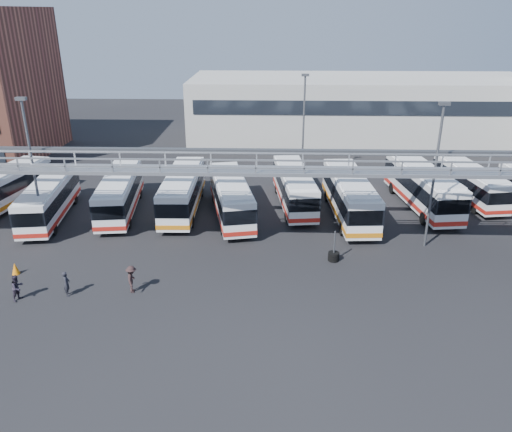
{
  "coord_description": "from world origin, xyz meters",
  "views": [
    {
      "loc": [
        0.97,
        -25.58,
        15.61
      ],
      "look_at": [
        -0.04,
        6.0,
        2.56
      ],
      "focal_mm": 35.0,
      "sensor_mm": 36.0,
      "label": 1
    }
  ],
  "objects_px": {
    "light_pole_mid": "(435,169)",
    "pedestrian_c": "(132,279)",
    "bus_2": "(120,192)",
    "bus_3": "(183,190)",
    "bus_8": "(470,182)",
    "bus_4": "(231,196)",
    "pedestrian_b": "(17,288)",
    "bus_1": "(49,198)",
    "light_pole_back": "(304,122)",
    "bus_0": "(4,188)",
    "bus_5": "(294,186)",
    "tire_stack": "(334,256)",
    "pedestrian_a": "(67,284)",
    "cone_right": "(15,268)",
    "bus_6": "(349,195)",
    "light_pole_left": "(32,161)",
    "bus_7": "(422,186)"
  },
  "relations": [
    {
      "from": "light_pole_mid",
      "to": "pedestrian_c",
      "type": "height_order",
      "value": "light_pole_mid"
    },
    {
      "from": "bus_2",
      "to": "bus_3",
      "type": "xyz_separation_m",
      "value": [
        5.12,
        0.51,
        0.06
      ]
    },
    {
      "from": "bus_8",
      "to": "pedestrian_c",
      "type": "distance_m",
      "value": 30.53
    },
    {
      "from": "bus_4",
      "to": "pedestrian_b",
      "type": "height_order",
      "value": "bus_4"
    },
    {
      "from": "pedestrian_c",
      "to": "bus_1",
      "type": "bearing_deg",
      "value": 32.35
    },
    {
      "from": "light_pole_back",
      "to": "bus_0",
      "type": "height_order",
      "value": "light_pole_back"
    },
    {
      "from": "bus_5",
      "to": "bus_8",
      "type": "relative_size",
      "value": 1.05
    },
    {
      "from": "light_pole_mid",
      "to": "bus_8",
      "type": "height_order",
      "value": "light_pole_mid"
    },
    {
      "from": "tire_stack",
      "to": "pedestrian_c",
      "type": "bearing_deg",
      "value": -160.46
    },
    {
      "from": "bus_8",
      "to": "pedestrian_b",
      "type": "distance_m",
      "value": 36.57
    },
    {
      "from": "pedestrian_a",
      "to": "bus_4",
      "type": "bearing_deg",
      "value": -50.24
    },
    {
      "from": "light_pole_mid",
      "to": "cone_right",
      "type": "xyz_separation_m",
      "value": [
        -27.29,
        -5.0,
        -5.34
      ]
    },
    {
      "from": "pedestrian_a",
      "to": "bus_2",
      "type": "bearing_deg",
      "value": -13.04
    },
    {
      "from": "light_pole_back",
      "to": "bus_8",
      "type": "xyz_separation_m",
      "value": [
        14.41,
        -5.39,
        -4.05
      ]
    },
    {
      "from": "bus_4",
      "to": "bus_6",
      "type": "height_order",
      "value": "bus_6"
    },
    {
      "from": "bus_4",
      "to": "cone_right",
      "type": "xyz_separation_m",
      "value": [
        -13.03,
        -10.03,
        -1.4
      ]
    },
    {
      "from": "bus_0",
      "to": "light_pole_back",
      "type": "bearing_deg",
      "value": 27.52
    },
    {
      "from": "light_pole_left",
      "to": "pedestrian_b",
      "type": "bearing_deg",
      "value": -75.23
    },
    {
      "from": "pedestrian_a",
      "to": "tire_stack",
      "type": "xyz_separation_m",
      "value": [
        16.2,
        4.93,
        -0.41
      ]
    },
    {
      "from": "light_pole_left",
      "to": "pedestrian_a",
      "type": "height_order",
      "value": "light_pole_left"
    },
    {
      "from": "light_pole_back",
      "to": "bus_0",
      "type": "relative_size",
      "value": 0.94
    },
    {
      "from": "bus_5",
      "to": "pedestrian_b",
      "type": "bearing_deg",
      "value": -143.11
    },
    {
      "from": "bus_6",
      "to": "pedestrian_b",
      "type": "bearing_deg",
      "value": -150.85
    },
    {
      "from": "bus_4",
      "to": "bus_6",
      "type": "relative_size",
      "value": 0.95
    },
    {
      "from": "light_pole_left",
      "to": "bus_6",
      "type": "height_order",
      "value": "light_pole_left"
    },
    {
      "from": "bus_3",
      "to": "bus_5",
      "type": "height_order",
      "value": "bus_3"
    },
    {
      "from": "bus_3",
      "to": "cone_right",
      "type": "distance_m",
      "value": 14.37
    },
    {
      "from": "bus_1",
      "to": "bus_4",
      "type": "height_order",
      "value": "bus_4"
    },
    {
      "from": "bus_2",
      "to": "bus_8",
      "type": "bearing_deg",
      "value": 0.6
    },
    {
      "from": "light_pole_left",
      "to": "bus_3",
      "type": "distance_m",
      "value": 11.61
    },
    {
      "from": "bus_5",
      "to": "light_pole_mid",
      "type": "bearing_deg",
      "value": -46.62
    },
    {
      "from": "pedestrian_b",
      "to": "tire_stack",
      "type": "distance_m",
      "value": 19.65
    },
    {
      "from": "light_pole_mid",
      "to": "bus_7",
      "type": "relative_size",
      "value": 0.87
    },
    {
      "from": "bus_1",
      "to": "bus_7",
      "type": "distance_m",
      "value": 30.65
    },
    {
      "from": "pedestrian_b",
      "to": "cone_right",
      "type": "height_order",
      "value": "pedestrian_b"
    },
    {
      "from": "bus_5",
      "to": "bus_7",
      "type": "relative_size",
      "value": 0.92
    },
    {
      "from": "bus_3",
      "to": "light_pole_back",
      "type": "bearing_deg",
      "value": 39.17
    },
    {
      "from": "pedestrian_c",
      "to": "pedestrian_a",
      "type": "bearing_deg",
      "value": 89.43
    },
    {
      "from": "bus_3",
      "to": "bus_7",
      "type": "height_order",
      "value": "bus_7"
    },
    {
      "from": "light_pole_back",
      "to": "pedestrian_a",
      "type": "height_order",
      "value": "light_pole_back"
    },
    {
      "from": "light_pole_mid",
      "to": "tire_stack",
      "type": "xyz_separation_m",
      "value": [
        -6.77,
        -2.5,
        -5.36
      ]
    },
    {
      "from": "bus_3",
      "to": "tire_stack",
      "type": "bearing_deg",
      "value": -38.09
    },
    {
      "from": "bus_7",
      "to": "light_pole_left",
      "type": "bearing_deg",
      "value": -174.28
    },
    {
      "from": "bus_4",
      "to": "cone_right",
      "type": "bearing_deg",
      "value": -154.07
    },
    {
      "from": "bus_7",
      "to": "bus_8",
      "type": "height_order",
      "value": "bus_7"
    },
    {
      "from": "bus_4",
      "to": "pedestrian_c",
      "type": "distance_m",
      "value": 12.98
    },
    {
      "from": "bus_7",
      "to": "pedestrian_b",
      "type": "xyz_separation_m",
      "value": [
        -27.35,
        -15.61,
        -1.13
      ]
    },
    {
      "from": "light_pole_left",
      "to": "bus_4",
      "type": "distance_m",
      "value": 14.85
    },
    {
      "from": "bus_6",
      "to": "tire_stack",
      "type": "distance_m",
      "value": 8.24
    },
    {
      "from": "pedestrian_a",
      "to": "pedestrian_c",
      "type": "relative_size",
      "value": 0.91
    }
  ]
}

